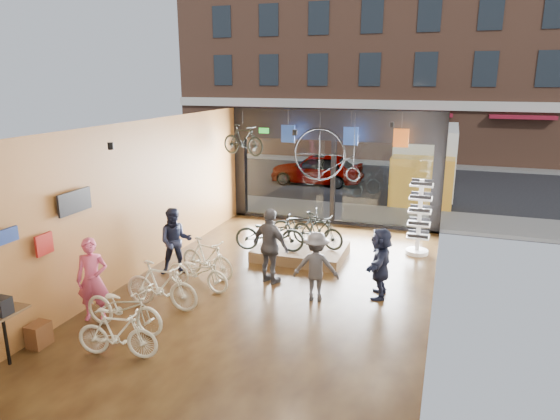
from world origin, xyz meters
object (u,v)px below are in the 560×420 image
at_px(box_truck, 425,163).
at_px(customer_5, 380,263).
at_px(customer_2, 271,246).
at_px(floor_bike_1, 117,333).
at_px(display_bike_mid, 317,230).
at_px(penny_farthing, 330,157).
at_px(customer_1, 176,241).
at_px(floor_bike_3, 161,285).
at_px(sunglasses_rack, 419,217).
at_px(floor_bike_2, 124,307).
at_px(street_car, 317,169).
at_px(floor_bike_5, 207,258).
at_px(display_platform, 301,252).
at_px(display_bike_right, 300,225).
at_px(customer_3, 316,266).
at_px(floor_bike_4, 198,272).
at_px(display_bike_left, 270,233).
at_px(customer_0, 92,279).
at_px(hung_bike, 243,140).

distance_m(box_truck, customer_5, 10.43).
bearing_deg(customer_2, floor_bike_1, 93.55).
distance_m(display_bike_mid, customer_2, 2.13).
bearing_deg(penny_farthing, customer_1, -124.70).
relative_size(floor_bike_3, sunglasses_rack, 0.82).
bearing_deg(floor_bike_2, box_truck, -14.58).
height_order(box_truck, floor_bike_3, box_truck).
bearing_deg(display_bike_mid, penny_farthing, 20.44).
height_order(street_car, customer_2, customer_2).
distance_m(floor_bike_5, customer_5, 4.21).
bearing_deg(display_platform, sunglasses_rack, 23.28).
xyz_separation_m(display_bike_right, customer_3, (1.28, -3.09, 0.05)).
xyz_separation_m(sunglasses_rack, penny_farthing, (-2.73, 0.71, 1.44)).
bearing_deg(customer_3, box_truck, -106.94).
height_order(street_car, floor_bike_4, street_car).
bearing_deg(display_bike_left, customer_1, 119.00).
bearing_deg(street_car, display_bike_right, 11.87).
bearing_deg(floor_bike_3, street_car, 1.46).
bearing_deg(penny_farthing, floor_bike_4, -111.67).
bearing_deg(display_bike_left, penny_farthing, -31.03).
bearing_deg(box_truck, customer_2, -105.68).
relative_size(street_car, display_bike_right, 2.53).
height_order(floor_bike_2, display_platform, floor_bike_2).
bearing_deg(floor_bike_2, penny_farthing, -13.54).
height_order(customer_1, sunglasses_rack, sunglasses_rack).
bearing_deg(display_platform, customer_1, -140.26).
bearing_deg(floor_bike_2, floor_bike_1, -145.86).
relative_size(customer_0, customer_1, 1.01).
bearing_deg(customer_0, floor_bike_1, -62.74).
relative_size(box_truck, sunglasses_rack, 3.34).
height_order(floor_bike_5, display_bike_mid, display_bike_mid).
xyz_separation_m(floor_bike_3, penny_farthing, (2.20, 5.99, 1.98)).
bearing_deg(customer_5, display_bike_left, -114.46).
xyz_separation_m(street_car, penny_farthing, (2.36, -7.52, 1.78)).
bearing_deg(box_truck, customer_1, -116.61).
bearing_deg(box_truck, floor_bike_4, -111.13).
xyz_separation_m(display_bike_right, customer_5, (2.59, -2.47, 0.07)).
height_order(street_car, display_bike_right, street_car).
distance_m(floor_bike_4, hung_bike, 5.27).
bearing_deg(hung_bike, floor_bike_3, -157.24).
relative_size(floor_bike_5, sunglasses_rack, 0.77).
relative_size(floor_bike_4, floor_bike_5, 1.01).
distance_m(box_truck, customer_2, 10.87).
bearing_deg(customer_2, display_platform, -72.29).
height_order(display_platform, customer_2, customer_2).
xyz_separation_m(floor_bike_1, sunglasses_rack, (4.62, 7.21, 0.61)).
height_order(street_car, box_truck, box_truck).
distance_m(display_bike_left, sunglasses_rack, 4.17).
height_order(customer_0, customer_5, customer_0).
relative_size(customer_1, customer_3, 1.09).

